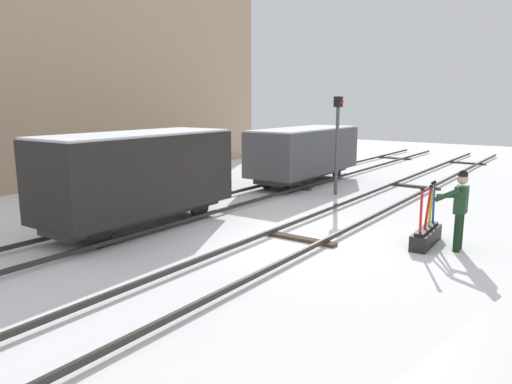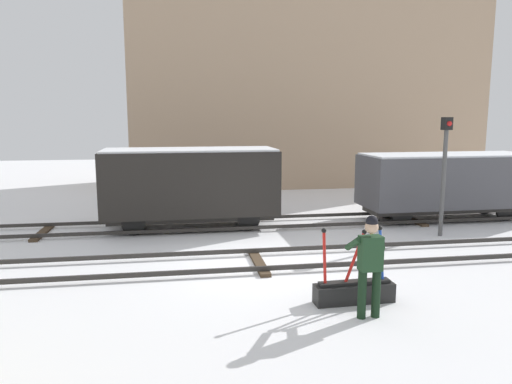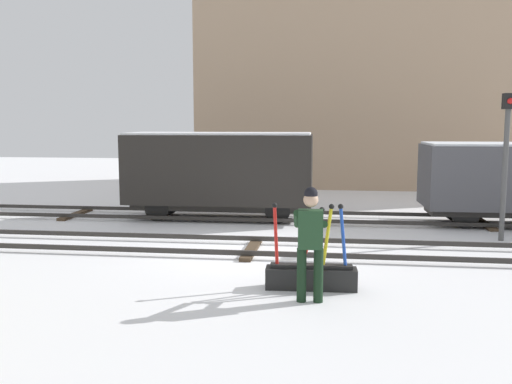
% 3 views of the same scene
% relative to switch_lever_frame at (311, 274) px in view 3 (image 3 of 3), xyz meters
% --- Properties ---
extents(ground_plane, '(60.00, 60.00, 0.00)m').
position_rel_switch_lever_frame_xyz_m(ground_plane, '(-1.38, 2.59, -0.25)').
color(ground_plane, white).
extents(track_main_line, '(44.00, 1.94, 0.18)m').
position_rel_switch_lever_frame_xyz_m(track_main_line, '(-1.38, 2.59, -0.14)').
color(track_main_line, '#2D2B28').
rests_on(track_main_line, ground_plane).
extents(track_siding_near, '(44.00, 1.94, 0.18)m').
position_rel_switch_lever_frame_xyz_m(track_siding_near, '(-1.38, 6.51, -0.14)').
color(track_siding_near, '#2D2B28').
rests_on(track_siding_near, ground_plane).
extents(switch_lever_frame, '(1.53, 0.41, 1.45)m').
position_rel_switch_lever_frame_xyz_m(switch_lever_frame, '(0.00, 0.00, 0.00)').
color(switch_lever_frame, black).
rests_on(switch_lever_frame, ground_plane).
extents(rail_worker, '(0.55, 0.70, 1.80)m').
position_rel_switch_lever_frame_xyz_m(rail_worker, '(-0.00, -0.66, 0.77)').
color(rail_worker, black).
rests_on(rail_worker, ground_plane).
extents(signal_post, '(0.24, 0.32, 3.44)m').
position_rel_switch_lever_frame_xyz_m(signal_post, '(4.33, 4.42, 1.89)').
color(signal_post, '#4C4C4C').
rests_on(signal_post, ground_plane).
extents(apartment_building, '(17.94, 5.45, 10.90)m').
position_rel_switch_lever_frame_xyz_m(apartment_building, '(3.41, 16.56, 5.21)').
color(apartment_building, tan).
rests_on(apartment_building, ground_plane).
extents(freight_car_far_end, '(5.29, 2.04, 2.49)m').
position_rel_switch_lever_frame_xyz_m(freight_car_far_end, '(-2.84, 6.51, 1.18)').
color(freight_car_far_end, '#2D2B28').
rests_on(freight_car_far_end, ground_plane).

